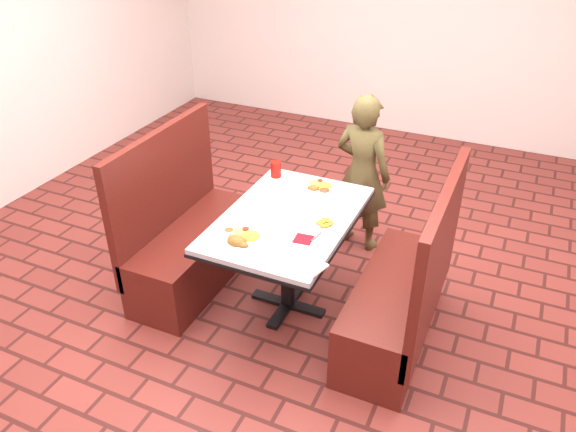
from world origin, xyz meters
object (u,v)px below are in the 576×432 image
object	(u,v)px
near_dinner_plate	(242,236)
booth_bench_right	(402,299)
diner_person	(362,173)
red_tumbler	(276,169)
booth_bench_left	(190,242)
far_dinner_plate	(320,186)
plantain_plate	(325,224)
dining_table	(288,228)

from	to	relation	value
near_dinner_plate	booth_bench_right	bearing A→B (deg)	22.03
diner_person	red_tumbler	distance (m)	0.74
booth_bench_left	far_dinner_plate	size ratio (longest dim) A/B	4.83
booth_bench_right	red_tumbler	distance (m)	1.30
booth_bench_right	diner_person	xyz separation A→B (m)	(-0.60, 0.99, 0.31)
diner_person	near_dinner_plate	bearing A→B (deg)	88.42
red_tumbler	far_dinner_plate	bearing A→B (deg)	-6.64
booth_bench_right	red_tumbler	xyz separation A→B (m)	(-1.11, 0.48, 0.48)
booth_bench_left	plantain_plate	xyz separation A→B (m)	(1.06, -0.01, 0.43)
booth_bench_left	near_dinner_plate	bearing A→B (deg)	-29.61
red_tumbler	near_dinner_plate	bearing A→B (deg)	-78.20
booth_bench_left	far_dinner_plate	bearing A→B (deg)	27.14
booth_bench_left	diner_person	distance (m)	1.43
dining_table	far_dinner_plate	size ratio (longest dim) A/B	4.88
booth_bench_right	diner_person	distance (m)	1.20
dining_table	near_dinner_plate	distance (m)	0.42
dining_table	booth_bench_right	bearing A→B (deg)	0.00
near_dinner_plate	plantain_plate	size ratio (longest dim) A/B	1.55
near_dinner_plate	red_tumbler	xyz separation A→B (m)	(-0.18, 0.85, 0.03)
booth_bench_right	plantain_plate	size ratio (longest dim) A/B	6.54
booth_bench_left	red_tumbler	xyz separation A→B (m)	(0.49, 0.48, 0.48)
far_dinner_plate	plantain_plate	bearing A→B (deg)	-64.19
booth_bench_left	booth_bench_right	xyz separation A→B (m)	(1.60, 0.00, 0.00)
diner_person	red_tumbler	world-z (taller)	diner_person
diner_person	plantain_plate	xyz separation A→B (m)	(0.07, -1.00, 0.12)
booth_bench_right	plantain_plate	xyz separation A→B (m)	(-0.54, -0.01, 0.43)
red_tumbler	plantain_plate	bearing A→B (deg)	-40.17
diner_person	plantain_plate	distance (m)	1.01
far_dinner_plate	booth_bench_right	bearing A→B (deg)	-30.07
red_tumbler	dining_table	bearing A→B (deg)	-56.71
diner_person	far_dinner_plate	xyz separation A→B (m)	(-0.15, -0.55, 0.13)
far_dinner_plate	plantain_plate	size ratio (longest dim) A/B	1.35
diner_person	far_dinner_plate	size ratio (longest dim) A/B	5.19
diner_person	booth_bench_right	bearing A→B (deg)	133.44
diner_person	near_dinner_plate	xyz separation A→B (m)	(-0.33, -1.36, 0.14)
dining_table	booth_bench_left	distance (m)	0.86
dining_table	diner_person	world-z (taller)	diner_person
plantain_plate	booth_bench_left	bearing A→B (deg)	179.46
booth_bench_left	near_dinner_plate	xyz separation A→B (m)	(0.66, -0.38, 0.45)
far_dinner_plate	near_dinner_plate	bearing A→B (deg)	-102.69
booth_bench_left	far_dinner_plate	world-z (taller)	booth_bench_left
diner_person	near_dinner_plate	world-z (taller)	diner_person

